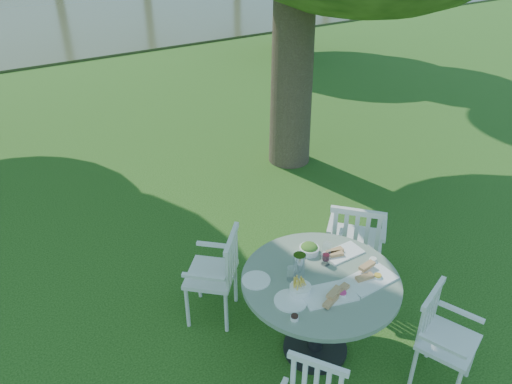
% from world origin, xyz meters
% --- Properties ---
extents(ground, '(140.00, 140.00, 0.00)m').
position_xyz_m(ground, '(0.00, 0.00, 0.00)').
color(ground, '#143A0C').
rests_on(ground, ground).
extents(table, '(1.28, 1.28, 0.81)m').
position_xyz_m(table, '(-0.25, -1.18, 0.64)').
color(table, black).
rests_on(table, ground).
extents(chair_ne, '(0.69, 0.69, 1.00)m').
position_xyz_m(chair_ne, '(0.57, -0.71, 0.59)').
color(chair_ne, silver).
rests_on(chair_ne, ground).
extents(chair_nw, '(0.63, 0.63, 0.92)m').
position_xyz_m(chair_nw, '(-0.73, -0.36, 0.54)').
color(chair_nw, silver).
rests_on(chair_nw, ground).
extents(chair_se, '(0.55, 0.54, 0.86)m').
position_xyz_m(chair_se, '(0.39, -1.90, 0.51)').
color(chair_se, silver).
rests_on(chair_se, ground).
extents(tableware, '(1.11, 0.76, 0.20)m').
position_xyz_m(tableware, '(-0.26, -1.15, 0.85)').
color(tableware, white).
rests_on(tableware, table).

